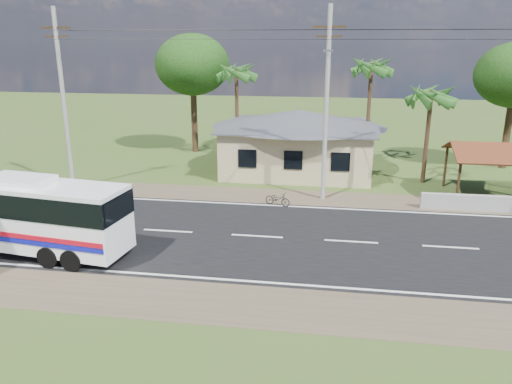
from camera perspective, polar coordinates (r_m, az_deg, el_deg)
ground at (r=24.31m, az=0.12°, el=-5.10°), size 120.00×120.00×0.00m
road at (r=24.30m, az=0.12°, el=-5.08°), size 120.00×16.00×0.03m
house at (r=35.92m, az=4.82°, el=6.59°), size 12.40×10.00×5.00m
waiting_shed at (r=32.87m, az=25.63°, el=4.11°), size 5.20×4.48×3.35m
concrete_barrier at (r=30.45m, az=24.78°, el=-1.18°), size 7.00×0.30×0.90m
utility_poles at (r=28.94m, az=7.40°, el=10.21°), size 32.80×2.22×11.00m
palm_near at (r=33.99m, az=19.39°, el=10.32°), size 2.80×2.80×6.70m
palm_mid at (r=37.89m, az=13.06°, el=13.66°), size 2.80×2.80×8.20m
palm_far at (r=39.02m, az=-2.25°, el=13.46°), size 2.80×2.80×7.70m
tree_behind_house at (r=41.86m, az=-7.29°, el=14.19°), size 6.00×6.00×9.61m
coach_bus at (r=24.74m, az=-26.64°, el=-1.62°), size 11.59×3.86×3.53m
motorcycle at (r=28.58m, az=2.49°, el=-0.78°), size 1.63×1.05×0.81m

